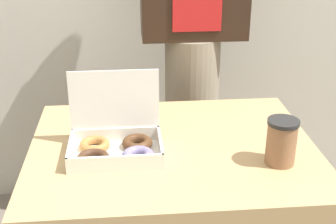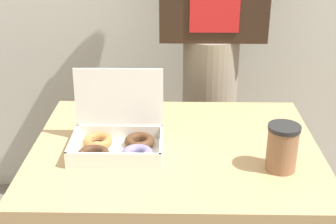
{
  "view_description": "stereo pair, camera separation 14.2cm",
  "coord_description": "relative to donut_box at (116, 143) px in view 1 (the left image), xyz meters",
  "views": [
    {
      "loc": [
        -0.14,
        -1.32,
        1.5
      ],
      "look_at": [
        -0.02,
        -0.03,
        0.91
      ],
      "focal_mm": 50.0,
      "sensor_mm": 36.0,
      "label": 1
    },
    {
      "loc": [
        0.0,
        -1.33,
        1.5
      ],
      "look_at": [
        -0.02,
        -0.03,
        0.91
      ],
      "focal_mm": 50.0,
      "sensor_mm": 36.0,
      "label": 2
    }
  ],
  "objects": [
    {
      "name": "donut_box",
      "position": [
        0.0,
        0.0,
        0.0
      ],
      "size": [
        0.28,
        0.22,
        0.24
      ],
      "color": "white",
      "rests_on": "table"
    },
    {
      "name": "coffee_cup",
      "position": [
        0.49,
        -0.1,
        0.03
      ],
      "size": [
        0.09,
        0.09,
        0.14
      ],
      "color": "#8C6042",
      "rests_on": "table"
    },
    {
      "name": "person_customer",
      "position": [
        0.33,
        0.7,
        0.18
      ],
      "size": [
        0.45,
        0.25,
        1.82
      ],
      "color": "gray",
      "rests_on": "ground_plane"
    }
  ]
}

